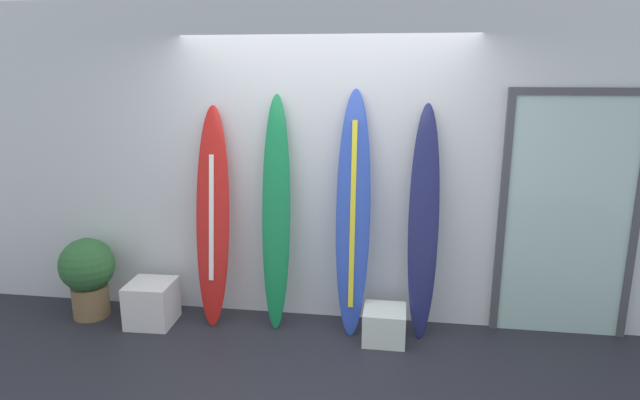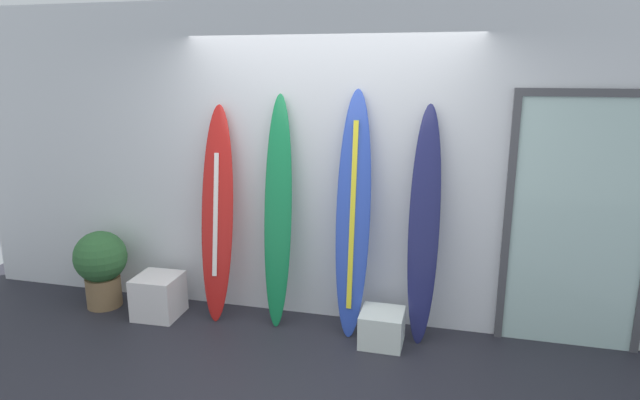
% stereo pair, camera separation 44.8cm
% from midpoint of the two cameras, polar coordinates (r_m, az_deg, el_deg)
% --- Properties ---
extents(ground, '(8.00, 8.00, 0.04)m').
position_cam_midpoint_polar(ground, '(4.10, -5.28, -19.59)').
color(ground, '#24242C').
extents(wall_back, '(7.20, 0.20, 2.80)m').
position_cam_midpoint_polar(wall_back, '(4.77, -1.99, 3.76)').
color(wall_back, silver).
rests_on(wall_back, ground).
extents(surfboard_crimson, '(0.31, 0.38, 1.93)m').
position_cam_midpoint_polar(surfboard_crimson, '(4.82, -13.89, -1.85)').
color(surfboard_crimson, red).
rests_on(surfboard_crimson, ground).
extents(surfboard_emerald, '(0.26, 0.36, 2.02)m').
position_cam_midpoint_polar(surfboard_emerald, '(4.66, -7.41, -1.66)').
color(surfboard_emerald, '#167C45').
rests_on(surfboard_emerald, ground).
extents(surfboard_cobalt, '(0.30, 0.39, 2.07)m').
position_cam_midpoint_polar(surfboard_cobalt, '(4.51, 0.68, -1.58)').
color(surfboard_cobalt, '#2D4BBA').
rests_on(surfboard_cobalt, ground).
extents(surfboard_navy, '(0.25, 0.33, 1.96)m').
position_cam_midpoint_polar(surfboard_navy, '(4.49, 8.10, -2.51)').
color(surfboard_navy, navy).
rests_on(surfboard_navy, ground).
extents(display_block_left, '(0.40, 0.40, 0.39)m').
position_cam_midpoint_polar(display_block_left, '(5.18, -19.80, -10.25)').
color(display_block_left, silver).
rests_on(display_block_left, ground).
extents(display_block_center, '(0.35, 0.35, 0.28)m').
position_cam_midpoint_polar(display_block_center, '(4.63, 4.01, -13.06)').
color(display_block_center, silver).
rests_on(display_block_center, ground).
extents(glass_door, '(1.11, 0.06, 2.08)m').
position_cam_midpoint_polar(glass_door, '(4.79, 22.37, -1.25)').
color(glass_door, silver).
rests_on(glass_door, ground).
extents(potted_plant, '(0.49, 0.49, 0.74)m').
position_cam_midpoint_polar(potted_plant, '(5.45, -25.54, -6.96)').
color(potted_plant, olive).
rests_on(potted_plant, ground).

